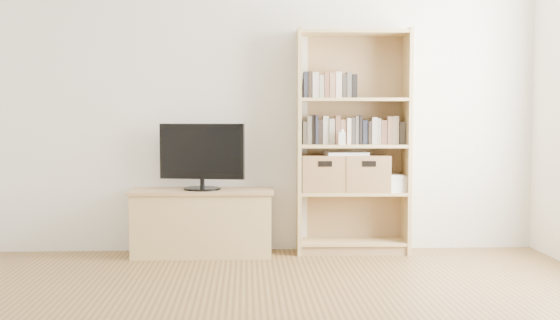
{
  "coord_description": "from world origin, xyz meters",
  "views": [
    {
      "loc": [
        -0.16,
        -3.29,
        1.12
      ],
      "look_at": [
        0.09,
        1.9,
        0.79
      ],
      "focal_mm": 45.0,
      "sensor_mm": 36.0,
      "label": 1
    }
  ],
  "objects": [
    {
      "name": "laptop",
      "position": [
        0.65,
        2.33,
        0.81
      ],
      "size": [
        0.35,
        0.26,
        0.03
      ],
      "primitive_type": "cube",
      "rotation": [
        0.0,
        0.0,
        0.08
      ],
      "color": "white",
      "rests_on": "basket_left"
    },
    {
      "name": "basket_left",
      "position": [
        0.47,
        2.34,
        0.65
      ],
      "size": [
        0.36,
        0.3,
        0.29
      ],
      "primitive_type": "cube",
      "rotation": [
        0.0,
        0.0,
        -0.01
      ],
      "color": "olive",
      "rests_on": "bookshelf"
    },
    {
      "name": "books_row_upper",
      "position": [
        0.51,
        2.37,
        1.37
      ],
      "size": [
        0.41,
        0.15,
        0.22
      ],
      "primitive_type": "cube",
      "rotation": [
        0.0,
        0.0,
        -0.0
      ],
      "color": "#37322D",
      "rests_on": "bookshelf"
    },
    {
      "name": "basket_right",
      "position": [
        0.82,
        2.33,
        0.65
      ],
      "size": [
        0.37,
        0.31,
        0.29
      ],
      "primitive_type": "cube",
      "rotation": [
        0.0,
        0.0,
        -0.04
      ],
      "color": "olive",
      "rests_on": "bookshelf"
    },
    {
      "name": "bookshelf",
      "position": [
        0.71,
        2.34,
        0.91
      ],
      "size": [
        0.92,
        0.35,
        1.81
      ],
      "primitive_type": "cube",
      "rotation": [
        0.0,
        0.0,
        -0.03
      ],
      "color": "tan",
      "rests_on": "floor"
    },
    {
      "name": "baby_monitor",
      "position": [
        0.6,
        2.24,
        0.94
      ],
      "size": [
        0.05,
        0.04,
        0.1
      ],
      "primitive_type": "cube",
      "rotation": [
        0.0,
        0.0,
        -0.03
      ],
      "color": "white",
      "rests_on": "bookshelf"
    },
    {
      "name": "magazine_stack",
      "position": [
        1.02,
        2.32,
        0.56
      ],
      "size": [
        0.21,
        0.28,
        0.12
      ],
      "primitive_type": "cube",
      "rotation": [
        0.0,
        0.0,
        0.16
      ],
      "color": "beige",
      "rests_on": "bookshelf"
    },
    {
      "name": "television",
      "position": [
        -0.51,
        2.29,
        0.79
      ],
      "size": [
        0.68,
        0.18,
        0.54
      ],
      "primitive_type": "cube",
      "rotation": [
        0.0,
        0.0,
        -0.19
      ],
      "color": "black",
      "rests_on": "tv_stand"
    },
    {
      "name": "books_row_mid",
      "position": [
        0.71,
        2.36,
        1.01
      ],
      "size": [
        0.91,
        0.25,
        0.24
      ],
      "primitive_type": "cube",
      "rotation": [
        0.0,
        0.0,
        -0.08
      ],
      "color": "#37322D",
      "rests_on": "bookshelf"
    },
    {
      "name": "tv_stand",
      "position": [
        -0.51,
        2.29,
        0.25
      ],
      "size": [
        1.1,
        0.43,
        0.5
      ],
      "primitive_type": "cube",
      "rotation": [
        0.0,
        0.0,
        -0.02
      ],
      "color": "tan",
      "rests_on": "floor"
    },
    {
      "name": "back_wall",
      "position": [
        0.0,
        2.5,
        1.3
      ],
      "size": [
        4.5,
        0.02,
        2.6
      ],
      "primitive_type": "cube",
      "color": "silver",
      "rests_on": "floor"
    }
  ]
}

